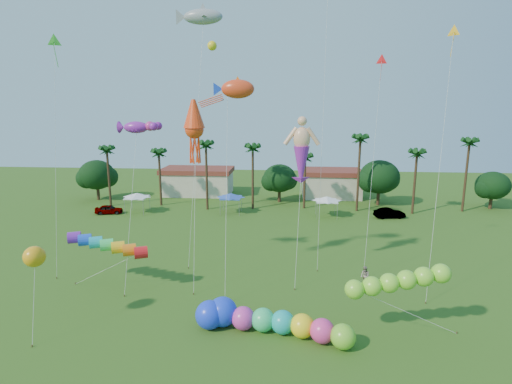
# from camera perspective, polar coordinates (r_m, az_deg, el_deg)

# --- Properties ---
(ground) EXTENTS (160.00, 160.00, 0.00)m
(ground) POSITION_cam_1_polar(r_m,az_deg,el_deg) (25.64, -2.05, -25.06)
(ground) COLOR #285116
(ground) RESTS_ON ground
(tree_line) EXTENTS (69.46, 8.91, 11.00)m
(tree_line) POSITION_cam_1_polar(r_m,az_deg,el_deg) (65.30, 5.61, 2.01)
(tree_line) COLOR #3A2819
(tree_line) RESTS_ON ground
(buildings_row) EXTENTS (35.00, 7.00, 4.00)m
(buildings_row) POSITION_cam_1_polar(r_m,az_deg,el_deg) (71.82, 0.19, 1.12)
(buildings_row) COLOR beige
(buildings_row) RESTS_ON ground
(tent_row) EXTENTS (31.00, 4.00, 0.60)m
(tent_row) POSITION_cam_1_polar(r_m,az_deg,el_deg) (58.69, -3.70, -0.60)
(tent_row) COLOR white
(tent_row) RESTS_ON ground
(car_a) EXTENTS (4.18, 2.34, 1.34)m
(car_a) POSITION_cam_1_polar(r_m,az_deg,el_deg) (63.23, -20.27, -2.35)
(car_a) COLOR #4C4C54
(car_a) RESTS_ON ground
(car_b) EXTENTS (4.47, 2.15, 1.41)m
(car_b) POSITION_cam_1_polar(r_m,az_deg,el_deg) (60.19, 18.54, -2.88)
(car_b) COLOR #4C4C54
(car_b) RESTS_ON ground
(spectator_b) EXTENTS (0.98, 1.06, 1.74)m
(spectator_b) POSITION_cam_1_polar(r_m,az_deg,el_deg) (37.31, 15.29, -11.50)
(spectator_b) COLOR gray
(spectator_b) RESTS_ON ground
(caterpillar_inflatable) EXTENTS (10.41, 4.26, 2.14)m
(caterpillar_inflatable) POSITION_cam_1_polar(r_m,az_deg,el_deg) (29.10, 2.48, -18.03)
(caterpillar_inflatable) COLOR #D838AA
(caterpillar_inflatable) RESTS_ON ground
(blue_ball) EXTENTS (2.05, 2.05, 2.05)m
(blue_ball) POSITION_cam_1_polar(r_m,az_deg,el_deg) (29.84, -6.64, -17.02)
(blue_ball) COLOR #1C3BFF
(blue_ball) RESTS_ON ground
(rainbow_tube) EXTENTS (8.55, 2.73, 4.07)m
(rainbow_tube) POSITION_cam_1_polar(r_m,az_deg,el_deg) (35.88, -18.97, -8.09)
(rainbow_tube) COLOR red
(rainbow_tube) RESTS_ON ground
(green_worm) EXTENTS (10.96, 1.91, 4.21)m
(green_worm) POSITION_cam_1_polar(r_m,az_deg,el_deg) (28.51, 13.90, -13.36)
(green_worm) COLOR #84DF31
(green_worm) RESTS_ON ground
(orange_ball_kite) EXTENTS (1.86, 2.95, 6.26)m
(orange_ball_kite) POSITION_cam_1_polar(r_m,az_deg,el_deg) (31.29, -29.10, -8.08)
(orange_ball_kite) COLOR orange
(orange_ball_kite) RESTS_ON ground
(merman_kite) EXTENTS (2.61, 4.54, 14.20)m
(merman_kite) POSITION_cam_1_polar(r_m,az_deg,el_deg) (35.92, 6.51, 5.30)
(merman_kite) COLOR #F3B38A
(merman_kite) RESTS_ON ground
(fish_kite) EXTENTS (4.26, 6.33, 17.89)m
(fish_kite) POSITION_cam_1_polar(r_m,az_deg,el_deg) (34.94, -2.62, 14.47)
(fish_kite) COLOR #EA3E1A
(fish_kite) RESTS_ON ground
(shark_kite) EXTENTS (5.47, 7.23, 25.31)m
(shark_kite) POSITION_cam_1_polar(r_m,az_deg,el_deg) (43.86, -7.57, 23.55)
(shark_kite) COLOR gray
(shark_kite) RESTS_ON ground
(squid_kite) EXTENTS (2.36, 4.44, 16.25)m
(squid_kite) POSITION_cam_1_polar(r_m,az_deg,el_deg) (34.83, -8.81, 8.85)
(squid_kite) COLOR #FF4014
(squid_kite) RESTS_ON ground
(lobster_kite) EXTENTS (4.34, 6.68, 14.50)m
(lobster_kite) POSITION_cam_1_polar(r_m,az_deg,el_deg) (37.30, -16.76, 8.84)
(lobster_kite) COLOR purple
(lobster_kite) RESTS_ON ground
(delta_kite_red) EXTENTS (1.69, 3.33, 20.15)m
(delta_kite_red) POSITION_cam_1_polar(r_m,az_deg,el_deg) (39.15, 17.46, 16.84)
(delta_kite_red) COLOR #FC1C1F
(delta_kite_red) RESTS_ON ground
(delta_kite_yellow) EXTENTS (2.51, 5.41, 22.05)m
(delta_kite_yellow) POSITION_cam_1_polar(r_m,az_deg,el_deg) (38.12, 26.32, 19.14)
(delta_kite_yellow) COLOR yellow
(delta_kite_yellow) RESTS_ON ground
(delta_kite_green) EXTENTS (1.30, 3.60, 21.90)m
(delta_kite_green) POSITION_cam_1_polar(r_m,az_deg,el_deg) (41.86, -26.87, 18.25)
(delta_kite_green) COLOR green
(delta_kite_green) RESTS_ON ground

